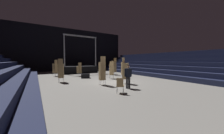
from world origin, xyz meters
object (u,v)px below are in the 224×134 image
Objects in this scene: chair_stack_aisle_left at (125,71)px; equipment_road_case at (86,76)px; chair_stack_front_left at (124,70)px; chair_stack_front_right at (79,69)px; chair_stack_rear_right at (102,71)px; man_with_tie at (128,75)px; chair_stack_rear_left at (55,68)px; stage_riser at (78,69)px; chair_stack_rear_centre at (114,67)px; chair_stack_mid_left at (61,71)px; crew_worker_near_stage at (103,67)px; chair_stack_mid_right at (112,70)px; chair_stack_mid_centre at (111,67)px; loose_chair_near_man at (120,85)px.

chair_stack_aisle_left is 5.33m from equipment_road_case.
equipment_road_case is at bearing -110.82° from chair_stack_front_left.
chair_stack_rear_right reaches higher than chair_stack_front_right.
man_with_tie is 8.36m from chair_stack_front_right.
chair_stack_rear_left is at bearing 131.22° from chair_stack_front_right.
stage_riser is 6.68m from chair_stack_rear_centre.
chair_stack_mid_left reaches higher than crew_worker_near_stage.
chair_stack_mid_left is 1.14× the size of chair_stack_mid_right.
equipment_road_case is at bearing 166.35° from chair_stack_mid_centre.
chair_stack_front_right is at bearing -70.27° from man_with_tie.
chair_stack_mid_left reaches higher than man_with_tie.
chair_stack_mid_left reaches higher than chair_stack_rear_left.
chair_stack_front_left is 4.97m from crew_worker_near_stage.
chair_stack_mid_right is at bearing -81.01° from chair_stack_rear_left.
chair_stack_mid_right is at bearing 59.10° from crew_worker_near_stage.
chair_stack_front_left is 0.78× the size of chair_stack_rear_centre.
stage_riser is 8.76m from chair_stack_mid_left.
man_with_tie is at bearing -91.70° from stage_riser.
stage_riser reaches higher than loose_chair_near_man.
chair_stack_mid_left is 0.93× the size of chair_stack_rear_right.
chair_stack_mid_left is 5.06m from chair_stack_mid_right.
chair_stack_rear_left is at bearing 143.23° from loose_chair_near_man.
chair_stack_mid_centre reaches higher than chair_stack_front_right.
chair_stack_rear_right reaches higher than chair_stack_mid_right.
chair_stack_mid_left is at bearing -85.97° from chair_stack_front_left.
chair_stack_rear_right reaches higher than chair_stack_mid_centre.
chair_stack_aisle_left is at bearing 87.45° from loose_chair_near_man.
chair_stack_aisle_left reaches higher than chair_stack_rear_left.
crew_worker_near_stage is 10.56m from loose_chair_near_man.
man_with_tie is 9.44m from crew_worker_near_stage.
chair_stack_mid_left is (-3.57, 5.15, 0.12)m from man_with_tie.
man_with_tie is 4.88m from chair_stack_front_left.
chair_stack_mid_centre is 0.96× the size of chair_stack_rear_left.
man_with_tie is at bearing 133.59° from chair_stack_rear_centre.
chair_stack_rear_centre is 1.04× the size of chair_stack_aisle_left.
stage_riser is at bearing -117.60° from chair_stack_aisle_left.
chair_stack_mid_left reaches higher than equipment_road_case.
chair_stack_rear_left reaches higher than crew_worker_near_stage.
chair_stack_rear_left is 2.28× the size of equipment_road_case.
stage_riser is 10.97m from chair_stack_rear_right.
loose_chair_near_man is (-2.20, -2.26, -0.58)m from chair_stack_aisle_left.
stage_riser is 3.04× the size of chair_stack_mid_right.
equipment_road_case is (-4.22, -0.55, -0.91)m from chair_stack_rear_centre.
crew_worker_near_stage is (6.20, -1.06, -0.04)m from chair_stack_rear_left.
man_with_tie is at bearing -96.99° from chair_stack_front_right.
chair_stack_front_right is at bearing 94.44° from chair_stack_rear_right.
chair_stack_front_right is 0.80× the size of chair_stack_mid_left.
man_with_tie is 0.86× the size of chair_stack_mid_centre.
chair_stack_rear_centre is (-0.30, -1.25, 0.17)m from chair_stack_mid_centre.
stage_riser is 3.28× the size of crew_worker_near_stage.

